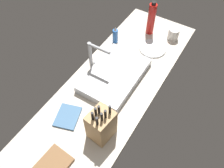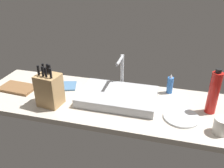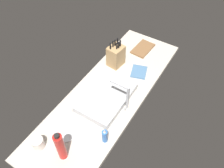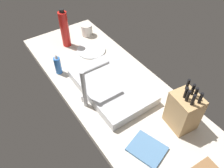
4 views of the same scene
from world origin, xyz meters
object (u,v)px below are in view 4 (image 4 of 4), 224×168
object	(u,v)px
faucet	(87,84)
dish_towel	(147,149)
sink_basin	(112,86)
water_bottle	(65,29)
soap_bottle	(58,65)
dinner_plate	(91,50)
ceramic_cup	(87,30)
knife_block	(184,111)

from	to	relation	value
faucet	dish_towel	xyz separation A→B (cm)	(-40.33, -7.83, -14.49)
sink_basin	faucet	bearing A→B (deg)	94.70
water_bottle	sink_basin	bearing A→B (deg)	-178.93
faucet	soap_bottle	world-z (taller)	faucet
sink_basin	dish_towel	bearing A→B (deg)	168.76
faucet	dinner_plate	bearing A→B (deg)	-32.03
dinner_plate	ceramic_cup	xyz separation A→B (cm)	(20.03, -8.16, 3.74)
soap_bottle	water_bottle	bearing A→B (deg)	-36.01
faucet	dish_towel	size ratio (longest dim) A/B	1.52
dinner_plate	dish_towel	distance (cm)	83.82
water_bottle	ceramic_cup	xyz separation A→B (cm)	(3.60, -19.07, -8.97)
water_bottle	ceramic_cup	distance (cm)	21.38
faucet	soap_bottle	bearing A→B (deg)	4.98
dinner_plate	faucet	bearing A→B (deg)	147.97
knife_block	ceramic_cup	distance (cm)	100.22
water_bottle	dinner_plate	world-z (taller)	water_bottle
water_bottle	soap_bottle	bearing A→B (deg)	143.99
soap_bottle	knife_block	bearing A→B (deg)	-154.38
knife_block	dish_towel	distance (cm)	25.70
faucet	dish_towel	world-z (taller)	faucet
soap_bottle	dish_towel	distance (cm)	74.56
knife_block	dinner_plate	size ratio (longest dim) A/B	1.29
soap_bottle	dish_towel	size ratio (longest dim) A/B	0.88
soap_bottle	ceramic_cup	bearing A→B (deg)	-52.61
soap_bottle	dinner_plate	xyz separation A→B (cm)	(8.26, -28.86, -5.62)
knife_block	dish_towel	world-z (taller)	knife_block
ceramic_cup	knife_block	bearing A→B (deg)	178.49
knife_block	soap_bottle	bearing A→B (deg)	33.05
dish_towel	ceramic_cup	xyz separation A→B (cm)	(101.87, -26.29, 3.74)
sink_basin	ceramic_cup	bearing A→B (deg)	-16.65
faucet	dinner_plate	world-z (taller)	faucet
dish_towel	dinner_plate	bearing A→B (deg)	-12.49
ceramic_cup	water_bottle	bearing A→B (deg)	100.69
knife_block	dish_towel	bearing A→B (deg)	101.95
sink_basin	soap_bottle	bearing A→B (deg)	30.77
soap_bottle	dinner_plate	distance (cm)	30.54
dish_towel	faucet	bearing A→B (deg)	10.99
sink_basin	water_bottle	size ratio (longest dim) A/B	1.75
soap_bottle	ceramic_cup	distance (cm)	46.63
sink_basin	water_bottle	bearing A→B (deg)	1.07
dish_towel	ceramic_cup	world-z (taller)	ceramic_cup
water_bottle	dish_towel	size ratio (longest dim) A/B	1.73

